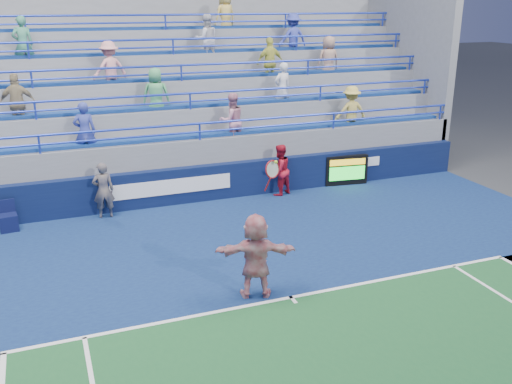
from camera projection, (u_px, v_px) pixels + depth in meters
name	position (u px, v px, depth m)	size (l,w,h in m)	color
ground	(291.00, 298.00, 11.70)	(120.00, 120.00, 0.00)	#333538
sponsor_wall	(203.00, 183.00, 17.28)	(18.00, 0.32, 1.10)	#0A1339
bleacher_stand	(173.00, 127.00, 20.30)	(18.00, 5.60, 6.13)	slate
serve_speed_board	(346.00, 170.00, 18.76)	(1.46, 0.33, 1.00)	black
judge_chair	(9.00, 221.00, 15.08)	(0.51, 0.51, 0.81)	#0B1037
tennis_player	(256.00, 256.00, 11.53)	(1.74, 1.01, 2.88)	silver
line_judge	(103.00, 190.00, 15.82)	(0.59, 0.38, 1.61)	#151D3C
ball_girl	(280.00, 170.00, 17.70)	(0.79, 0.61, 1.62)	#AD1326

